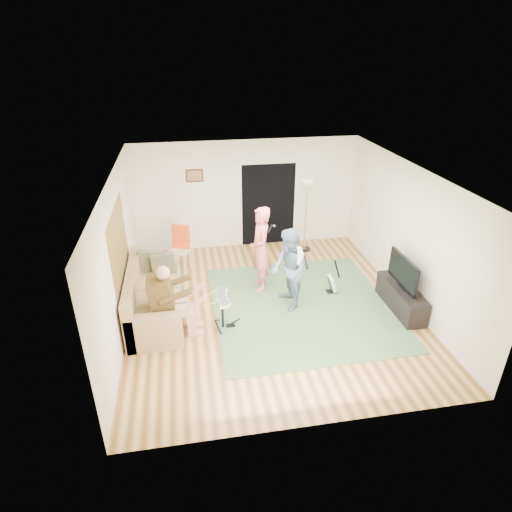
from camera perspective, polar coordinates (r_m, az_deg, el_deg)
The scene contains 19 objects.
floor at distance 8.60m, azimuth 1.92°, elevation -6.78°, with size 6.00×6.00×0.00m, color brown.
walls at distance 7.93m, azimuth 2.07°, elevation 1.39°, with size 5.50×6.00×2.70m, color white, non-canonical shape.
ceiling at distance 7.46m, azimuth 2.24°, elevation 10.81°, with size 6.00×6.00×0.00m, color white.
window_blinds at distance 7.98m, azimuth -17.90°, elevation 1.78°, with size 2.05×2.05×0.00m, color olive.
doorway at distance 10.86m, azimuth 1.66°, elevation 6.80°, with size 2.10×2.10×0.00m, color black.
picture_frame at distance 10.40m, azimuth -8.21°, elevation 10.57°, with size 0.42×0.03×0.32m, color #3F2314.
area_rug at distance 8.66m, azimuth 6.10°, elevation -6.60°, with size 3.48×3.65×0.02m, color #496C41.
sofa at distance 8.43m, azimuth -13.83°, elevation -5.81°, with size 0.97×2.35×0.95m.
drummer at distance 7.74m, azimuth -11.00°, elevation -6.78°, with size 0.89×0.50×1.37m.
drum_kit at distance 7.87m, azimuth -4.48°, elevation -7.67°, with size 0.38×0.68×0.70m.
singer at distance 8.82m, azimuth 0.59°, elevation 0.93°, with size 0.66×0.43×1.82m, color #FC6D6D.
microphone at distance 8.67m, azimuth 1.91°, elevation 3.69°, with size 0.06×0.06×0.24m, color black, non-canonical shape.
guitarist at distance 8.21m, azimuth 4.37°, elevation -1.89°, with size 0.80×0.62×1.64m, color slate.
guitar_held at distance 8.13m, azimuth 5.81°, elevation 0.06°, with size 0.12×0.60×0.26m, color white, non-canonical shape.
guitar_spare at distance 9.09m, azimuth 10.13°, elevation -3.60°, with size 0.27×0.24×0.75m.
torchiere_lamp at distance 10.48m, azimuth 6.75°, elevation 6.96°, with size 0.32×0.32×1.80m.
dining_chair at distance 9.97m, azimuth -10.16°, elevation 0.20°, with size 0.56×0.59×1.03m.
tv_cabinet at distance 8.86m, azimuth 18.75°, elevation -5.33°, with size 0.40×1.40×0.50m, color black.
television at distance 8.55m, azimuth 19.04°, elevation -1.95°, with size 0.06×1.02×0.58m, color black.
Camera 1 is at (-1.52, -7.02, 4.73)m, focal length 30.00 mm.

